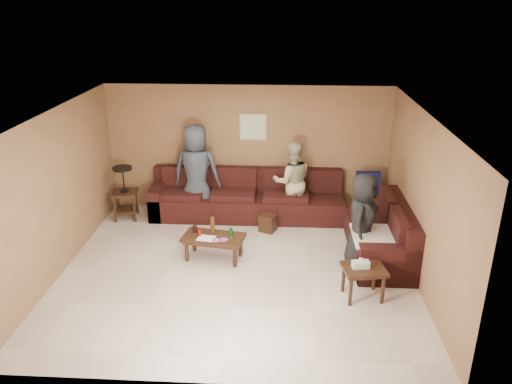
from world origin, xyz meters
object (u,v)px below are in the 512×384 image
(waste_bin, at_px, (268,223))
(person_middle, at_px, (292,181))
(end_table_left, at_px, (125,192))
(person_left, at_px, (196,172))
(person_right, at_px, (362,220))
(coffee_table, at_px, (213,239))
(side_table_right, at_px, (363,272))
(sectional_sofa, at_px, (289,213))

(waste_bin, relative_size, person_middle, 0.21)
(end_table_left, bearing_deg, person_left, 7.20)
(person_middle, bearing_deg, person_right, 115.31)
(waste_bin, height_order, person_middle, person_middle)
(coffee_table, distance_m, side_table_right, 2.50)
(sectional_sofa, relative_size, end_table_left, 4.44)
(side_table_right, xyz_separation_m, person_right, (0.09, 0.99, 0.35))
(sectional_sofa, relative_size, person_left, 2.52)
(person_right, bearing_deg, waste_bin, 73.26)
(end_table_left, xyz_separation_m, person_left, (1.38, 0.17, 0.37))
(side_table_right, xyz_separation_m, waste_bin, (-1.42, 2.09, -0.26))
(person_middle, distance_m, person_right, 1.99)
(sectional_sofa, distance_m, waste_bin, 0.42)
(end_table_left, distance_m, waste_bin, 2.83)
(coffee_table, distance_m, end_table_left, 2.44)
(person_left, bearing_deg, sectional_sofa, 168.32)
(end_table_left, relative_size, person_left, 0.57)
(side_table_right, height_order, person_right, person_right)
(coffee_table, relative_size, person_middle, 0.69)
(sectional_sofa, distance_m, person_right, 1.71)
(waste_bin, relative_size, person_left, 0.17)
(coffee_table, xyz_separation_m, person_middle, (1.29, 1.65, 0.42))
(coffee_table, height_order, end_table_left, end_table_left)
(sectional_sofa, bearing_deg, person_right, -46.15)
(coffee_table, height_order, person_left, person_left)
(side_table_right, height_order, person_middle, person_middle)
(side_table_right, height_order, person_left, person_left)
(side_table_right, bearing_deg, sectional_sofa, 115.77)
(person_right, bearing_deg, person_middle, 52.47)
(end_table_left, height_order, person_middle, person_middle)
(coffee_table, height_order, waste_bin, coffee_table)
(sectional_sofa, height_order, coffee_table, sectional_sofa)
(end_table_left, bearing_deg, person_right, -19.46)
(person_left, distance_m, person_middle, 1.83)
(end_table_left, bearing_deg, side_table_right, -30.78)
(person_left, xyz_separation_m, person_right, (2.91, -1.69, -0.15))
(coffee_table, relative_size, side_table_right, 1.61)
(sectional_sofa, distance_m, end_table_left, 3.17)
(coffee_table, xyz_separation_m, side_table_right, (2.28, -1.00, 0.06))
(person_left, bearing_deg, end_table_left, 11.33)
(end_table_left, bearing_deg, person_middle, 2.71)
(side_table_right, relative_size, person_left, 0.36)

